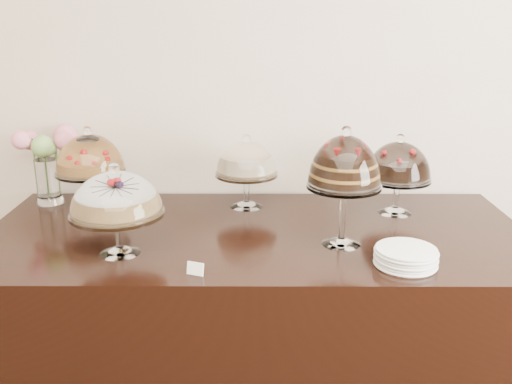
{
  "coord_description": "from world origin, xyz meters",
  "views": [
    {
      "loc": [
        -0.02,
        0.28,
        1.74
      ],
      "look_at": [
        -0.03,
        2.4,
        1.08
      ],
      "focal_mm": 40.0,
      "sensor_mm": 36.0,
      "label": 1
    }
  ],
  "objects_px": {
    "cake_stand_cheesecake": "(246,162)",
    "flower_vase": "(48,156)",
    "cake_stand_sugar_sponge": "(116,198)",
    "plate_stack": "(406,257)",
    "display_counter": "(256,328)",
    "cake_stand_choco_layer": "(345,166)",
    "cake_stand_fruit_tart": "(90,158)",
    "cake_stand_dark_choco": "(398,165)"
  },
  "relations": [
    {
      "from": "cake_stand_cheesecake",
      "to": "flower_vase",
      "type": "relative_size",
      "value": 0.96
    },
    {
      "from": "cake_stand_sugar_sponge",
      "to": "cake_stand_cheesecake",
      "type": "relative_size",
      "value": 1.02
    },
    {
      "from": "plate_stack",
      "to": "flower_vase",
      "type": "bearing_deg",
      "value": 154.54
    },
    {
      "from": "display_counter",
      "to": "flower_vase",
      "type": "relative_size",
      "value": 6.23
    },
    {
      "from": "display_counter",
      "to": "plate_stack",
      "type": "xyz_separation_m",
      "value": [
        0.53,
        -0.33,
        0.48
      ]
    },
    {
      "from": "cake_stand_sugar_sponge",
      "to": "cake_stand_choco_layer",
      "type": "relative_size",
      "value": 0.75
    },
    {
      "from": "cake_stand_sugar_sponge",
      "to": "plate_stack",
      "type": "distance_m",
      "value": 1.05
    },
    {
      "from": "cake_stand_fruit_tart",
      "to": "plate_stack",
      "type": "height_order",
      "value": "cake_stand_fruit_tart"
    },
    {
      "from": "cake_stand_fruit_tart",
      "to": "flower_vase",
      "type": "xyz_separation_m",
      "value": [
        -0.22,
        0.11,
        -0.02
      ]
    },
    {
      "from": "display_counter",
      "to": "cake_stand_choco_layer",
      "type": "distance_m",
      "value": 0.84
    },
    {
      "from": "cake_stand_dark_choco",
      "to": "plate_stack",
      "type": "distance_m",
      "value": 0.59
    },
    {
      "from": "cake_stand_cheesecake",
      "to": "flower_vase",
      "type": "bearing_deg",
      "value": 175.74
    },
    {
      "from": "display_counter",
      "to": "flower_vase",
      "type": "distance_m",
      "value": 1.23
    },
    {
      "from": "display_counter",
      "to": "flower_vase",
      "type": "xyz_separation_m",
      "value": [
        -0.96,
        0.37,
        0.67
      ]
    },
    {
      "from": "display_counter",
      "to": "cake_stand_cheesecake",
      "type": "bearing_deg",
      "value": 98.29
    },
    {
      "from": "display_counter",
      "to": "cake_stand_fruit_tart",
      "type": "xyz_separation_m",
      "value": [
        -0.73,
        0.26,
        0.69
      ]
    },
    {
      "from": "cake_stand_dark_choco",
      "to": "plate_stack",
      "type": "bearing_deg",
      "value": -99.31
    },
    {
      "from": "cake_stand_fruit_tart",
      "to": "cake_stand_dark_choco",
      "type": "bearing_deg",
      "value": -1.77
    },
    {
      "from": "display_counter",
      "to": "cake_stand_dark_choco",
      "type": "distance_m",
      "value": 0.94
    },
    {
      "from": "cake_stand_sugar_sponge",
      "to": "cake_stand_dark_choco",
      "type": "height_order",
      "value": "cake_stand_dark_choco"
    },
    {
      "from": "cake_stand_sugar_sponge",
      "to": "flower_vase",
      "type": "xyz_separation_m",
      "value": [
        -0.46,
        0.6,
        0.01
      ]
    },
    {
      "from": "flower_vase",
      "to": "cake_stand_cheesecake",
      "type": "bearing_deg",
      "value": -4.26
    },
    {
      "from": "cake_stand_cheesecake",
      "to": "cake_stand_dark_choco",
      "type": "bearing_deg",
      "value": -7.18
    },
    {
      "from": "display_counter",
      "to": "cake_stand_choco_layer",
      "type": "xyz_separation_m",
      "value": [
        0.33,
        -0.14,
        0.76
      ]
    },
    {
      "from": "cake_stand_cheesecake",
      "to": "cake_stand_fruit_tart",
      "type": "height_order",
      "value": "cake_stand_fruit_tart"
    },
    {
      "from": "cake_stand_sugar_sponge",
      "to": "flower_vase",
      "type": "relative_size",
      "value": 0.97
    },
    {
      "from": "display_counter",
      "to": "cake_stand_sugar_sponge",
      "type": "height_order",
      "value": "cake_stand_sugar_sponge"
    },
    {
      "from": "cake_stand_dark_choco",
      "to": "plate_stack",
      "type": "height_order",
      "value": "cake_stand_dark_choco"
    },
    {
      "from": "flower_vase",
      "to": "cake_stand_fruit_tart",
      "type": "bearing_deg",
      "value": -26.0
    },
    {
      "from": "cake_stand_choco_layer",
      "to": "cake_stand_sugar_sponge",
      "type": "bearing_deg",
      "value": -173.85
    },
    {
      "from": "cake_stand_cheesecake",
      "to": "cake_stand_sugar_sponge",
      "type": "bearing_deg",
      "value": -130.4
    },
    {
      "from": "cake_stand_sugar_sponge",
      "to": "cake_stand_dark_choco",
      "type": "xyz_separation_m",
      "value": [
        1.12,
        0.45,
        0.0
      ]
    },
    {
      "from": "cake_stand_cheesecake",
      "to": "cake_stand_dark_choco",
      "type": "relative_size",
      "value": 0.95
    },
    {
      "from": "cake_stand_sugar_sponge",
      "to": "cake_stand_cheesecake",
      "type": "height_order",
      "value": "cake_stand_sugar_sponge"
    },
    {
      "from": "cake_stand_cheesecake",
      "to": "cake_stand_choco_layer",
      "type": "bearing_deg",
      "value": -50.32
    },
    {
      "from": "cake_stand_choco_layer",
      "to": "plate_stack",
      "type": "xyz_separation_m",
      "value": [
        0.2,
        -0.19,
        -0.28
      ]
    },
    {
      "from": "display_counter",
      "to": "plate_stack",
      "type": "bearing_deg",
      "value": -32.36
    },
    {
      "from": "cake_stand_fruit_tart",
      "to": "plate_stack",
      "type": "relative_size",
      "value": 1.77
    },
    {
      "from": "cake_stand_cheesecake",
      "to": "cake_stand_fruit_tart",
      "type": "relative_size",
      "value": 0.89
    },
    {
      "from": "cake_stand_cheesecake",
      "to": "flower_vase",
      "type": "xyz_separation_m",
      "value": [
        -0.91,
        0.07,
        0.01
      ]
    },
    {
      "from": "plate_stack",
      "to": "cake_stand_cheesecake",
      "type": "bearing_deg",
      "value": 131.76
    },
    {
      "from": "cake_stand_dark_choco",
      "to": "display_counter",
      "type": "bearing_deg",
      "value": -160.19
    }
  ]
}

